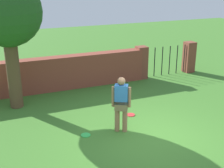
{
  "coord_description": "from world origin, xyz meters",
  "views": [
    {
      "loc": [
        -3.76,
        -6.44,
        4.18
      ],
      "look_at": [
        -0.24,
        1.93,
        1.0
      ],
      "focal_mm": 49.18,
      "sensor_mm": 36.0,
      "label": 1
    }
  ],
  "objects_px": {
    "tree": "(7,15)",
    "frisbee_red": "(131,115)",
    "frisbee_green": "(86,135)",
    "person": "(121,102)"
  },
  "relations": [
    {
      "from": "person",
      "to": "frisbee_green",
      "type": "distance_m",
      "value": 1.36
    },
    {
      "from": "tree",
      "to": "frisbee_green",
      "type": "bearing_deg",
      "value": -61.79
    },
    {
      "from": "tree",
      "to": "frisbee_red",
      "type": "bearing_deg",
      "value": -33.12
    },
    {
      "from": "person",
      "to": "frisbee_red",
      "type": "relative_size",
      "value": 6.0
    },
    {
      "from": "frisbee_red",
      "to": "frisbee_green",
      "type": "xyz_separation_m",
      "value": [
        -1.75,
        -0.71,
        0.0
      ]
    },
    {
      "from": "person",
      "to": "tree",
      "type": "bearing_deg",
      "value": 159.54
    },
    {
      "from": "tree",
      "to": "frisbee_red",
      "type": "relative_size",
      "value": 15.76
    },
    {
      "from": "frisbee_green",
      "to": "frisbee_red",
      "type": "bearing_deg",
      "value": 22.08
    },
    {
      "from": "frisbee_green",
      "to": "person",
      "type": "bearing_deg",
      "value": -8.02
    },
    {
      "from": "frisbee_red",
      "to": "frisbee_green",
      "type": "distance_m",
      "value": 1.88
    }
  ]
}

